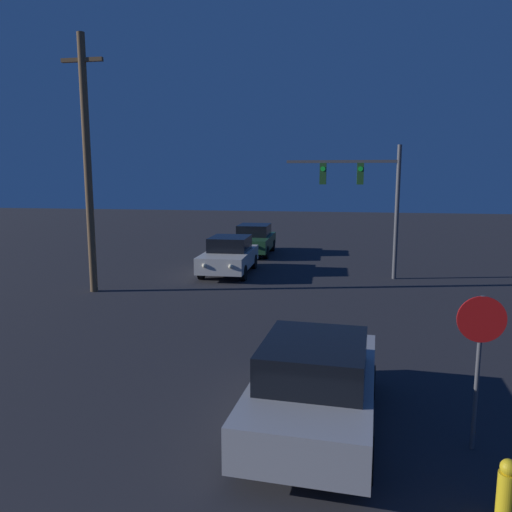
{
  "coord_description": "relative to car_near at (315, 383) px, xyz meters",
  "views": [
    {
      "loc": [
        2.64,
        -1.39,
        4.39
      ],
      "look_at": [
        0.0,
        13.61,
        1.93
      ],
      "focal_mm": 35.0,
      "sensor_mm": 36.0,
      "label": 1
    }
  ],
  "objects": [
    {
      "name": "utility_pole",
      "position": [
        -8.94,
        9.09,
        4.02
      ],
      "size": [
        1.58,
        0.28,
        9.4
      ],
      "color": "brown",
      "rests_on": "ground_plane"
    },
    {
      "name": "car_near",
      "position": [
        0.0,
        0.0,
        0.0
      ],
      "size": [
        2.28,
        4.73,
        1.66
      ],
      "rotation": [
        0.0,
        0.0,
        -0.06
      ],
      "color": "#99999E",
      "rests_on": "ground_plane"
    },
    {
      "name": "car_far",
      "position": [
        -4.54,
        19.16,
        0.0
      ],
      "size": [
        2.1,
        4.67,
        1.66
      ],
      "rotation": [
        0.0,
        0.0,
        3.16
      ],
      "color": "#1E4728",
      "rests_on": "ground_plane"
    },
    {
      "name": "car_mid",
      "position": [
        -4.62,
        13.43,
        0.0
      ],
      "size": [
        2.11,
        4.67,
        1.66
      ],
      "rotation": [
        0.0,
        0.0,
        3.16
      ],
      "color": "beige",
      "rests_on": "ground_plane"
    },
    {
      "name": "traffic_signal_mast",
      "position": [
        1.37,
        13.51,
        2.95
      ],
      "size": [
        4.77,
        0.3,
        5.65
      ],
      "color": "#4C4C51",
      "rests_on": "ground_plane"
    },
    {
      "name": "stop_sign",
      "position": [
        2.57,
        -0.21,
        0.95
      ],
      "size": [
        0.74,
        0.07,
        2.55
      ],
      "color": "#4C4C51",
      "rests_on": "ground_plane"
    },
    {
      "name": "fire_hydrant",
      "position": [
        2.51,
        -2.1,
        -0.37
      ],
      "size": [
        0.24,
        0.24,
        0.93
      ],
      "color": "gold",
      "rests_on": "ground_plane"
    }
  ]
}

